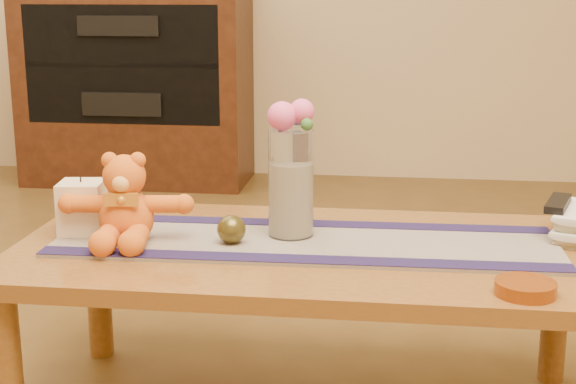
# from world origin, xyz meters

# --- Properties ---
(coffee_table_top) EXTENTS (1.40, 0.70, 0.04)m
(coffee_table_top) POSITION_xyz_m (0.00, 0.00, 0.43)
(coffee_table_top) COLOR brown
(coffee_table_top) RESTS_ON floor
(table_leg_fl) EXTENTS (0.07, 0.07, 0.41)m
(table_leg_fl) POSITION_xyz_m (-0.64, -0.29, 0.21)
(table_leg_fl) COLOR brown
(table_leg_fl) RESTS_ON floor
(table_leg_bl) EXTENTS (0.07, 0.07, 0.41)m
(table_leg_bl) POSITION_xyz_m (-0.64, 0.29, 0.21)
(table_leg_bl) COLOR brown
(table_leg_bl) RESTS_ON floor
(table_leg_br) EXTENTS (0.07, 0.07, 0.41)m
(table_leg_br) POSITION_xyz_m (0.64, 0.29, 0.21)
(table_leg_br) COLOR brown
(table_leg_br) RESTS_ON floor
(persian_runner) EXTENTS (1.21, 0.38, 0.01)m
(persian_runner) POSITION_xyz_m (-0.01, 0.02, 0.45)
(persian_runner) COLOR #221A49
(persian_runner) RESTS_ON coffee_table_top
(runner_border_near) EXTENTS (1.20, 0.09, 0.00)m
(runner_border_near) POSITION_xyz_m (-0.01, -0.13, 0.46)
(runner_border_near) COLOR #1B143C
(runner_border_near) RESTS_ON persian_runner
(runner_border_far) EXTENTS (1.20, 0.09, 0.00)m
(runner_border_far) POSITION_xyz_m (-0.01, 0.16, 0.46)
(runner_border_far) COLOR #1B143C
(runner_border_far) RESTS_ON persian_runner
(teddy_bear) EXTENTS (0.33, 0.28, 0.20)m
(teddy_bear) POSITION_xyz_m (-0.43, -0.03, 0.56)
(teddy_bear) COLOR orange
(teddy_bear) RESTS_ON persian_runner
(pillar_candle) EXTENTS (0.12, 0.12, 0.13)m
(pillar_candle) POSITION_xyz_m (-0.56, 0.02, 0.52)
(pillar_candle) COLOR beige
(pillar_candle) RESTS_ON persian_runner
(candle_wick) EXTENTS (0.00, 0.00, 0.01)m
(candle_wick) POSITION_xyz_m (-0.56, 0.02, 0.59)
(candle_wick) COLOR black
(candle_wick) RESTS_ON pillar_candle
(glass_vase) EXTENTS (0.11, 0.11, 0.26)m
(glass_vase) POSITION_xyz_m (-0.05, 0.05, 0.59)
(glass_vase) COLOR silver
(glass_vase) RESTS_ON persian_runner
(potpourri_fill) EXTENTS (0.09, 0.09, 0.18)m
(potpourri_fill) POSITION_xyz_m (-0.05, 0.05, 0.55)
(potpourri_fill) COLOR beige
(potpourri_fill) RESTS_ON glass_vase
(rose_left) EXTENTS (0.07, 0.07, 0.07)m
(rose_left) POSITION_xyz_m (-0.07, 0.04, 0.75)
(rose_left) COLOR #ED5393
(rose_left) RESTS_ON glass_vase
(rose_right) EXTENTS (0.06, 0.06, 0.06)m
(rose_right) POSITION_xyz_m (-0.02, 0.06, 0.76)
(rose_right) COLOR #ED5393
(rose_right) RESTS_ON glass_vase
(blue_flower_back) EXTENTS (0.04, 0.04, 0.04)m
(blue_flower_back) POSITION_xyz_m (-0.04, 0.09, 0.75)
(blue_flower_back) COLOR #5462B6
(blue_flower_back) RESTS_ON glass_vase
(blue_flower_side) EXTENTS (0.04, 0.04, 0.04)m
(blue_flower_side) POSITION_xyz_m (-0.08, 0.07, 0.74)
(blue_flower_side) COLOR #5462B6
(blue_flower_side) RESTS_ON glass_vase
(leaf_sprig) EXTENTS (0.03, 0.03, 0.03)m
(leaf_sprig) POSITION_xyz_m (-0.01, 0.03, 0.74)
(leaf_sprig) COLOR #33662D
(leaf_sprig) RESTS_ON glass_vase
(bronze_ball) EXTENTS (0.08, 0.08, 0.07)m
(bronze_ball) POSITION_xyz_m (-0.18, -0.03, 0.49)
(bronze_ball) COLOR #453E17
(bronze_ball) RESTS_ON persian_runner
(book_bottom) EXTENTS (0.22, 0.26, 0.02)m
(book_bottom) POSITION_xyz_m (0.60, 0.16, 0.46)
(book_bottom) COLOR beige
(book_bottom) RESTS_ON coffee_table_top
(book_lower) EXTENTS (0.24, 0.27, 0.02)m
(book_lower) POSITION_xyz_m (0.60, 0.16, 0.48)
(book_lower) COLOR beige
(book_lower) RESTS_ON book_bottom
(book_upper) EXTENTS (0.21, 0.25, 0.02)m
(book_upper) POSITION_xyz_m (0.59, 0.17, 0.50)
(book_upper) COLOR beige
(book_upper) RESTS_ON book_lower
(book_top) EXTENTS (0.23, 0.27, 0.02)m
(book_top) POSITION_xyz_m (0.60, 0.16, 0.52)
(book_top) COLOR beige
(book_top) RESTS_ON book_upper
(tv_remote) EXTENTS (0.09, 0.17, 0.02)m
(tv_remote) POSITION_xyz_m (0.60, 0.15, 0.54)
(tv_remote) COLOR black
(tv_remote) RESTS_ON book_top
(amber_dish) EXTENTS (0.16, 0.16, 0.03)m
(amber_dish) POSITION_xyz_m (0.46, -0.27, 0.46)
(amber_dish) COLOR #BF5914
(amber_dish) RESTS_ON coffee_table_top
(media_cabinet) EXTENTS (1.20, 0.50, 1.10)m
(media_cabinet) POSITION_xyz_m (-1.20, 2.48, 0.55)
(media_cabinet) COLOR black
(media_cabinet) RESTS_ON floor
(cabinet_cavity) EXTENTS (1.02, 0.03, 0.61)m
(cabinet_cavity) POSITION_xyz_m (-1.20, 2.25, 0.66)
(cabinet_cavity) COLOR black
(cabinet_cavity) RESTS_ON media_cabinet
(cabinet_shelf) EXTENTS (1.02, 0.20, 0.02)m
(cabinet_shelf) POSITION_xyz_m (-1.20, 2.33, 0.66)
(cabinet_shelf) COLOR black
(cabinet_shelf) RESTS_ON media_cabinet
(stereo_upper) EXTENTS (0.42, 0.28, 0.10)m
(stereo_upper) POSITION_xyz_m (-1.20, 2.35, 0.86)
(stereo_upper) COLOR black
(stereo_upper) RESTS_ON media_cabinet
(stereo_lower) EXTENTS (0.42, 0.28, 0.12)m
(stereo_lower) POSITION_xyz_m (-1.20, 2.35, 0.46)
(stereo_lower) COLOR black
(stereo_lower) RESTS_ON media_cabinet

